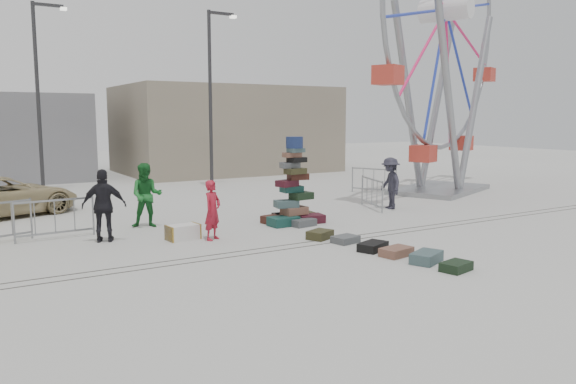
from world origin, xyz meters
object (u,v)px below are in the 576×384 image
pedestrian_grey (390,183)px  barricade_wheel_back (374,181)px  barricade_dummy_c (55,219)px  pedestrian_black (104,206)px  lamp_post_right (212,90)px  pedestrian_green (147,195)px  suitcase_tower (293,199)px  lamp_post_left (40,88)px  parked_suv (2,196)px  barricade_wheel_front (372,193)px  pedestrian_red (213,210)px  ferris_wheel (445,34)px  steamer_trunk (183,232)px

pedestrian_grey → barricade_wheel_back: bearing=163.0°
barricade_dummy_c → pedestrian_black: size_ratio=1.05×
lamp_post_right → pedestrian_green: size_ratio=4.20×
suitcase_tower → pedestrian_black: 5.59m
lamp_post_left → suitcase_tower: lamp_post_left is taller
pedestrian_grey → parked_suv: (-11.94, 5.42, -0.25)m
barricade_dummy_c → lamp_post_right: bearing=41.6°
lamp_post_right → pedestrian_green: bearing=-125.5°
pedestrian_green → pedestrian_grey: size_ratio=1.04×
pedestrian_green → suitcase_tower: bearing=-0.0°
pedestrian_grey → parked_suv: 13.12m
barricade_wheel_front → parked_suv: parked_suv is taller
lamp_post_left → parked_suv: 7.07m
barricade_dummy_c → barricade_wheel_front: bearing=-5.9°
barricade_wheel_front → pedestrian_red: size_ratio=1.25×
pedestrian_red → pedestrian_black: 2.80m
suitcase_tower → barricade_wheel_front: suitcase_tower is taller
lamp_post_left → pedestrian_grey: size_ratio=4.37×
suitcase_tower → pedestrian_green: suitcase_tower is taller
lamp_post_right → pedestrian_green: 10.24m
suitcase_tower → parked_suv: bearing=142.0°
lamp_post_right → barricade_dummy_c: size_ratio=4.00×
lamp_post_left → barricade_wheel_front: size_ratio=4.00×
lamp_post_left → barricade_dummy_c: (-1.18, -10.20, -3.93)m
lamp_post_right → lamp_post_left: same height
barricade_dummy_c → pedestrian_red: pedestrian_red is taller
lamp_post_right → ferris_wheel: bearing=-40.0°
ferris_wheel → barricade_wheel_back: bearing=138.5°
ferris_wheel → barricade_dummy_c: 17.25m
suitcase_tower → pedestrian_green: bearing=157.3°
ferris_wheel → pedestrian_grey: (-4.99, -2.41, -5.83)m
lamp_post_left → pedestrian_black: 11.75m
barricade_wheel_front → pedestrian_red: (-6.92, -1.80, 0.25)m
lamp_post_left → pedestrian_green: (1.42, -9.83, -3.53)m
lamp_post_right → suitcase_tower: lamp_post_right is taller
barricade_wheel_back → ferris_wheel: bearing=44.0°
barricade_dummy_c → suitcase_tower: bearing=-15.0°
ferris_wheel → lamp_post_left: bearing=127.7°
suitcase_tower → barricade_dummy_c: suitcase_tower is taller
pedestrian_green → parked_suv: bearing=152.7°
lamp_post_right → barricade_wheel_back: size_ratio=4.00×
barricade_wheel_back → pedestrian_red: pedestrian_red is taller
steamer_trunk → pedestrian_black: size_ratio=0.44×
pedestrian_green → pedestrian_black: pedestrian_black is taller
pedestrian_black → steamer_trunk: bearing=176.5°
ferris_wheel → pedestrian_grey: size_ratio=7.48×
suitcase_tower → ferris_wheel: size_ratio=0.19×
pedestrian_grey → pedestrian_green: bearing=-83.3°
pedestrian_green → parked_suv: (-3.52, 4.26, -0.29)m
steamer_trunk → barricade_wheel_back: size_ratio=0.42×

